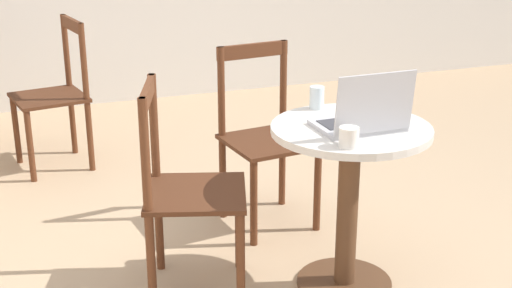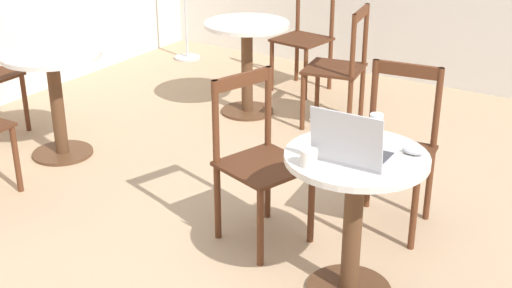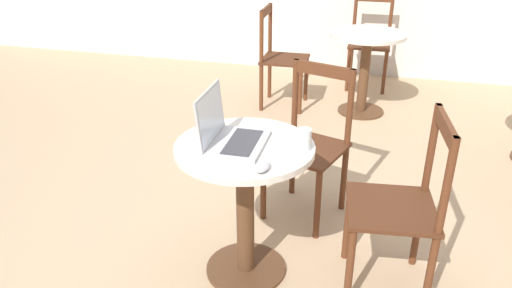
% 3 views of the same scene
% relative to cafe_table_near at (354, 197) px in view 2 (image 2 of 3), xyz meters
% --- Properties ---
extents(ground_plane, '(16.00, 16.00, 0.00)m').
position_rel_cafe_table_near_xyz_m(ground_plane, '(-0.02, 0.28, -0.51)').
color(ground_plane, tan).
extents(cafe_table_near, '(0.65, 0.65, 0.72)m').
position_rel_cafe_table_near_xyz_m(cafe_table_near, '(0.00, 0.00, 0.00)').
color(cafe_table_near, '#51331E').
rests_on(cafe_table_near, ground_plane).
extents(cafe_table_mid, '(0.65, 0.65, 0.72)m').
position_rel_cafe_table_near_xyz_m(cafe_table_mid, '(1.76, 1.72, 0.00)').
color(cafe_table_mid, '#51331E').
rests_on(cafe_table_mid, ground_plane).
extents(cafe_table_far, '(0.65, 0.65, 0.72)m').
position_rel_cafe_table_near_xyz_m(cafe_table_far, '(0.40, 2.35, 0.00)').
color(cafe_table_far, '#51331E').
rests_on(cafe_table_far, ground_plane).
extents(chair_near_back, '(0.51, 0.51, 0.90)m').
position_rel_cafe_table_near_xyz_m(chair_near_back, '(0.20, 0.64, -0.06)').
color(chair_near_back, '#562D19').
rests_on(chair_near_back, ground_plane).
extents(chair_near_right, '(0.45, 0.45, 0.90)m').
position_rel_cafe_table_near_xyz_m(chair_near_right, '(0.72, 0.09, -0.06)').
color(chair_near_right, '#562D19').
rests_on(chair_near_right, ground_plane).
extents(chair_mid_front, '(0.47, 0.47, 0.90)m').
position_rel_cafe_table_near_xyz_m(chair_mid_front, '(1.89, 0.99, -0.06)').
color(chair_mid_front, '#562D19').
rests_on(chair_mid_front, ground_plane).
extents(chair_mid_right, '(0.45, 0.45, 0.90)m').
position_rel_cafe_table_near_xyz_m(chair_mid_right, '(2.50, 1.62, -0.06)').
color(chair_mid_right, '#562D19').
rests_on(chair_mid_right, ground_plane).
extents(laptop, '(0.27, 0.33, 0.25)m').
position_rel_cafe_table_near_xyz_m(laptop, '(-0.07, -0.01, 0.26)').
color(laptop, '#B7B7BC').
rests_on(laptop, cafe_table_near).
extents(mouse, '(0.06, 0.10, 0.03)m').
position_rel_cafe_table_near_xyz_m(mouse, '(0.14, -0.21, 0.23)').
color(mouse, '#B7B7BC').
rests_on(mouse, cafe_table_near).
extents(mug, '(0.11, 0.07, 0.08)m').
position_rel_cafe_table_near_xyz_m(mug, '(-0.22, 0.12, 0.25)').
color(mug, silver).
rests_on(mug, cafe_table_near).
extents(drinking_glass, '(0.06, 0.06, 0.10)m').
position_rel_cafe_table_near_xyz_m(drinking_glass, '(0.27, 0.03, 0.26)').
color(drinking_glass, silver).
rests_on(drinking_glass, cafe_table_near).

